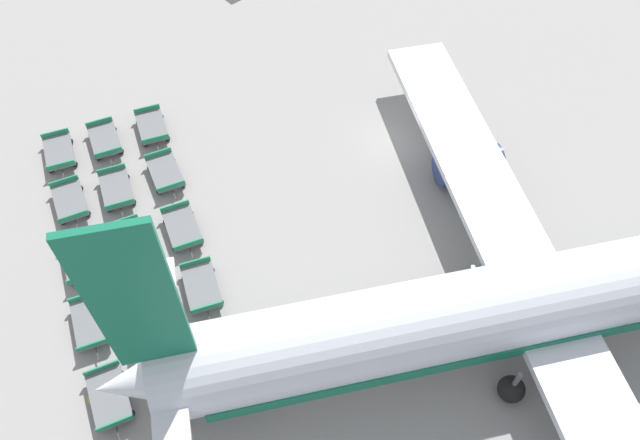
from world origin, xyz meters
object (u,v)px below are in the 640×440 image
object	(u,v)px
baggage_dolly_row_near_col_d	(91,322)
baggage_dolly_row_mid_b_col_c	(182,228)
baggage_dolly_row_mid_b_col_d	(202,287)
baggage_dolly_row_mid_a_col_a	(105,140)
airplane	(566,295)
baggage_dolly_row_mid_a_col_c	(130,243)
baggage_dolly_row_near_col_e	(109,397)
baggage_dolly_row_mid_b_col_b	(165,173)
baggage_dolly_row_near_col_b	(70,201)
baggage_dolly_row_mid_a_col_e	(172,377)
baggage_dolly_row_mid_b_col_a	(152,127)
baggage_dolly_row_near_col_c	(80,259)
baggage_dolly_row_mid_b_col_e	(226,358)
baggage_dolly_row_near_col_a	(59,152)
baggage_dolly_row_mid_a_col_b	(116,189)
baggage_dolly_row_mid_a_col_d	(152,306)

from	to	relation	value
baggage_dolly_row_near_col_d	baggage_dolly_row_mid_b_col_c	bearing A→B (deg)	126.75
baggage_dolly_row_near_col_d	baggage_dolly_row_mid_b_col_d	size ratio (longest dim) A/B	1.00
baggage_dolly_row_mid_b_col_d	baggage_dolly_row_mid_a_col_a	bearing A→B (deg)	-166.04
baggage_dolly_row_near_col_d	airplane	bearing A→B (deg)	69.64
baggage_dolly_row_mid_a_col_a	baggage_dolly_row_mid_a_col_c	xyz separation A→B (m)	(8.24, 0.12, 0.00)
baggage_dolly_row_near_col_e	baggage_dolly_row_mid_b_col_b	bearing A→B (deg)	157.46
baggage_dolly_row_near_col_b	baggage_dolly_row_mid_a_col_e	bearing A→B (deg)	14.37
baggage_dolly_row_near_col_d	baggage_dolly_row_mid_b_col_a	xyz separation A→B (m)	(-12.47, 5.47, 0.00)
baggage_dolly_row_mid_b_col_b	baggage_dolly_row_mid_b_col_c	size ratio (longest dim) A/B	1.00
airplane	baggage_dolly_row_near_col_b	bearing A→B (deg)	-127.06
baggage_dolly_row_near_col_c	baggage_dolly_row_mid_a_col_e	xyz separation A→B (m)	(8.15, 3.12, 0.00)
baggage_dolly_row_near_col_b	baggage_dolly_row_mid_b_col_d	distance (m)	9.85
baggage_dolly_row_mid_b_col_d	baggage_dolly_row_mid_b_col_e	distance (m)	4.22
baggage_dolly_row_near_col_e	baggage_dolly_row_mid_a_col_a	bearing A→B (deg)	172.09
baggage_dolly_row_mid_a_col_e	baggage_dolly_row_mid_b_col_b	distance (m)	12.83
baggage_dolly_row_near_col_b	baggage_dolly_row_mid_b_col_c	size ratio (longest dim) A/B	1.01
baggage_dolly_row_near_col_a	baggage_dolly_row_mid_a_col_b	size ratio (longest dim) A/B	1.00
baggage_dolly_row_mid_a_col_b	baggage_dolly_row_mid_b_col_c	xyz separation A→B (m)	(4.02, 2.94, 0.00)
baggage_dolly_row_near_col_d	baggage_dolly_row_mid_b_col_c	world-z (taller)	same
baggage_dolly_row_mid_a_col_c	baggage_dolly_row_mid_b_col_e	bearing A→B (deg)	20.37
baggage_dolly_row_mid_b_col_e	baggage_dolly_row_mid_a_col_e	bearing A→B (deg)	-88.96
airplane	baggage_dolly_row_near_col_c	xyz separation A→B (m)	(-11.79, -21.14, -2.61)
baggage_dolly_row_near_col_c	baggage_dolly_row_mid_b_col_a	size ratio (longest dim) A/B	1.00
baggage_dolly_row_near_col_c	baggage_dolly_row_mid_b_col_b	world-z (taller)	same
baggage_dolly_row_mid_a_col_c	baggage_dolly_row_mid_b_col_a	xyz separation A→B (m)	(-8.37, 2.82, 0.00)
baggage_dolly_row_mid_b_col_b	baggage_dolly_row_mid_b_col_d	distance (m)	8.34
baggage_dolly_row_near_col_a	baggage_dolly_row_mid_a_col_e	size ratio (longest dim) A/B	0.99
airplane	baggage_dolly_row_near_col_b	xyz separation A→B (m)	(-15.99, -21.18, -2.61)
baggage_dolly_row_near_col_b	baggage_dolly_row_mid_a_col_d	size ratio (longest dim) A/B	1.00
baggage_dolly_row_near_col_d	baggage_dolly_row_mid_b_col_a	size ratio (longest dim) A/B	1.00
baggage_dolly_row_mid_a_col_b	baggage_dolly_row_mid_b_col_e	world-z (taller)	same
baggage_dolly_row_near_col_e	baggage_dolly_row_mid_a_col_a	distance (m)	16.65
baggage_dolly_row_near_col_e	baggage_dolly_row_mid_b_col_e	distance (m)	5.47
baggage_dolly_row_near_col_e	baggage_dolly_row_mid_a_col_d	distance (m)	4.85
baggage_dolly_row_near_col_e	baggage_dolly_row_near_col_d	bearing A→B (deg)	-176.56
baggage_dolly_row_mid_a_col_e	baggage_dolly_row_mid_b_col_a	world-z (taller)	same
baggage_dolly_row_near_col_c	baggage_dolly_row_mid_a_col_c	xyz separation A→B (m)	(-0.15, 2.66, 0.00)
baggage_dolly_row_near_col_c	baggage_dolly_row_mid_b_col_a	bearing A→B (deg)	147.24
baggage_dolly_row_near_col_b	baggage_dolly_row_mid_b_col_e	bearing A→B (deg)	25.12
baggage_dolly_row_near_col_c	baggage_dolly_row_mid_a_col_c	size ratio (longest dim) A/B	0.99
baggage_dolly_row_mid_a_col_c	baggage_dolly_row_mid_b_col_c	size ratio (longest dim) A/B	1.00
baggage_dolly_row_mid_b_col_c	baggage_dolly_row_near_col_c	bearing A→B (deg)	-88.34
baggage_dolly_row_mid_b_col_b	baggage_dolly_row_mid_b_col_a	bearing A→B (deg)	179.89
baggage_dolly_row_near_col_a	baggage_dolly_row_near_col_c	size ratio (longest dim) A/B	1.00
airplane	baggage_dolly_row_near_col_e	xyz separation A→B (m)	(-3.68, -20.88, -2.61)
baggage_dolly_row_mid_a_col_d	baggage_dolly_row_mid_b_col_b	distance (m)	8.91
baggage_dolly_row_near_col_e	baggage_dolly_row_mid_b_col_a	world-z (taller)	same
baggage_dolly_row_mid_a_col_a	baggage_dolly_row_mid_b_col_c	bearing A→B (deg)	19.82
baggage_dolly_row_mid_b_col_b	baggage_dolly_row_mid_b_col_d	xyz separation A→B (m)	(8.34, 0.12, 0.00)
baggage_dolly_row_near_col_b	baggage_dolly_row_mid_a_col_a	xyz separation A→B (m)	(-4.18, 2.59, 0.00)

